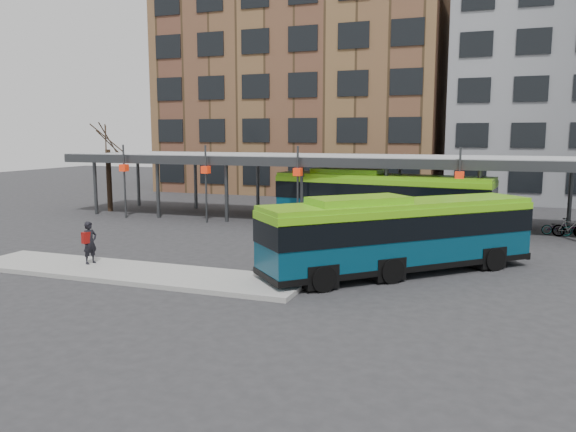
# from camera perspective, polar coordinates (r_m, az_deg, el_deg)

# --- Properties ---
(ground) EXTENTS (120.00, 120.00, 0.00)m
(ground) POSITION_cam_1_polar(r_m,az_deg,el_deg) (23.05, 0.16, -5.40)
(ground) COLOR #28282B
(ground) RESTS_ON ground
(boarding_island) EXTENTS (14.00, 3.00, 0.18)m
(boarding_island) POSITION_cam_1_polar(r_m,az_deg,el_deg) (22.95, -15.57, -5.54)
(boarding_island) COLOR gray
(boarding_island) RESTS_ON ground
(canopy) EXTENTS (40.00, 6.53, 4.80)m
(canopy) POSITION_cam_1_polar(r_m,az_deg,el_deg) (34.82, 7.32, 5.67)
(canopy) COLOR #999B9E
(canopy) RESTS_ON ground
(tree) EXTENTS (1.64, 1.64, 5.60)m
(tree) POSITION_cam_1_polar(r_m,az_deg,el_deg) (41.93, -17.73, 3.77)
(tree) COLOR black
(tree) RESTS_ON ground
(building_brick) EXTENTS (26.00, 14.00, 22.00)m
(building_brick) POSITION_cam_1_polar(r_m,az_deg,el_deg) (56.18, 1.70, 13.95)
(building_brick) COLOR brown
(building_brick) RESTS_ON ground
(bus_front) EXTENTS (9.90, 9.62, 3.14)m
(bus_front) POSITION_cam_1_polar(r_m,az_deg,el_deg) (22.41, 11.20, -1.69)
(bus_front) COLOR #06354A
(bus_front) RESTS_ON ground
(bus_rear) EXTENTS (12.73, 4.18, 3.45)m
(bus_rear) POSITION_cam_1_polar(r_m,az_deg,el_deg) (33.02, 9.35, 1.81)
(bus_rear) COLOR #06354A
(bus_rear) RESTS_ON ground
(pedestrian) EXTENTS (0.55, 0.72, 1.75)m
(pedestrian) POSITION_cam_1_polar(r_m,az_deg,el_deg) (24.44, -19.50, -2.53)
(pedestrian) COLOR black
(pedestrian) RESTS_ON boarding_island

